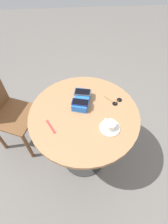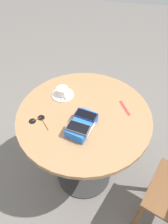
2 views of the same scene
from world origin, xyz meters
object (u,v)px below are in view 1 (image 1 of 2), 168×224
phone_box (82,100)px  phone_gray (83,92)px  round_table (84,126)px  sunglasses (116,101)px  chair_near_window (10,114)px  phone_navy (80,102)px  saucer (110,128)px  lanyard_strap (51,127)px  coffee_cup (110,125)px

phone_box → phone_gray: size_ratio=1.63×
round_table → sunglasses: size_ratio=6.10×
chair_near_window → phone_gray: bearing=80.3°
round_table → phone_navy: bearing=-158.9°
phone_box → phone_navy: size_ratio=1.63×
phone_box → chair_near_window: bearing=-103.9°
chair_near_window → saucer: bearing=64.2°
chair_near_window → round_table: bearing=68.1°
sunglasses → round_table: bearing=-68.9°
phone_box → saucer: bearing=35.8°
saucer → lanyard_strap: bearing=-95.5°
phone_navy → phone_gray: bearing=165.6°
lanyard_strap → sunglasses: bearing=111.8°
phone_box → phone_navy: phone_navy is taller
chair_near_window → sunglasses: bearing=79.3°
saucer → coffee_cup: coffee_cup is taller
lanyard_strap → phone_gray: bearing=137.0°
chair_near_window → lanyard_strap: bearing=50.3°
saucer → lanyard_strap: size_ratio=1.09×
coffee_cup → saucer: bearing=32.9°
saucer → coffee_cup: (-0.00, -0.00, 0.03)m
saucer → sunglasses: 0.26m
lanyard_strap → phone_navy: bearing=126.2°
coffee_cup → sunglasses: size_ratio=0.71×
phone_gray → saucer: phone_gray is taller
saucer → coffee_cup: 0.03m
lanyard_strap → sunglasses: size_ratio=0.97×
round_table → coffee_cup: 0.30m
round_table → coffee_cup: size_ratio=8.63×
saucer → phone_gray: bearing=-150.9°
phone_gray → phone_navy: (0.10, -0.03, -0.00)m
sunglasses → chair_near_window: size_ratio=0.16×
saucer → chair_near_window: 1.04m
phone_box → chair_near_window: (-0.18, -0.71, -0.35)m
saucer → lanyard_strap: saucer is taller
phone_gray → coffee_cup: (0.31, 0.17, -0.03)m
phone_gray → saucer: 0.36m
round_table → saucer: size_ratio=5.76×
phone_box → sunglasses: (0.01, 0.28, -0.03)m
coffee_cup → chair_near_window: 1.05m
coffee_cup → phone_gray: bearing=-150.9°
lanyard_strap → chair_near_window: chair_near_window is taller
lanyard_strap → sunglasses: sunglasses is taller
phone_navy → phone_box: bearing=166.1°
phone_box → lanyard_strap: size_ratio=1.71×
phone_navy → chair_near_window: (-0.23, -0.69, -0.38)m
phone_box → chair_near_window: size_ratio=0.26×
coffee_cup → sunglasses: bearing=158.9°
phone_navy → coffee_cup: 0.28m
saucer → sunglasses: size_ratio=1.06×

